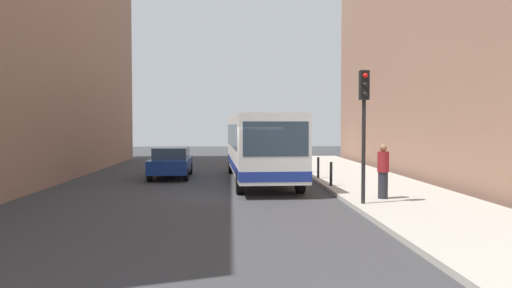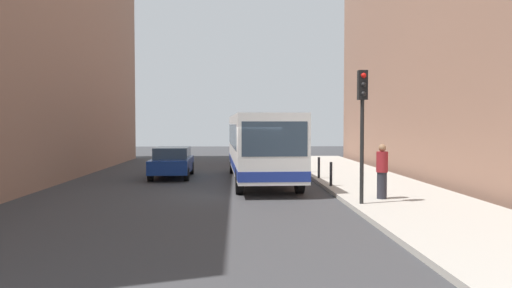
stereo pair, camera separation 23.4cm
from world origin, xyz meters
TOP-DOWN VIEW (x-y plane):
  - ground_plane at (0.00, 0.00)m, footprint 80.00×80.00m
  - sidewalk at (5.40, 0.00)m, footprint 4.40×40.00m
  - building_right at (11.50, 4.00)m, footprint 7.00×32.00m
  - bus at (0.77, 4.44)m, footprint 2.96×11.11m
  - car_beside_bus at (-3.44, 6.23)m, footprint 1.93×4.43m
  - car_behind_bus at (1.16, 14.87)m, footprint 2.00×4.47m
  - traffic_light at (3.55, -2.90)m, footprint 0.28×0.33m
  - bollard_near at (3.45, 1.52)m, footprint 0.11×0.11m
  - bollard_mid at (3.45, 4.40)m, footprint 0.11×0.11m
  - bollard_far at (3.45, 7.27)m, footprint 0.11×0.11m
  - pedestrian_near_signal at (4.47, -1.91)m, footprint 0.38×0.38m

SIDE VIEW (x-z plane):
  - ground_plane at x=0.00m, z-range 0.00..0.00m
  - sidewalk at x=5.40m, z-range 0.00..0.15m
  - bollard_near at x=3.45m, z-range 0.15..1.10m
  - bollard_mid at x=3.45m, z-range 0.15..1.10m
  - bollard_far at x=3.45m, z-range 0.15..1.10m
  - car_beside_bus at x=-3.44m, z-range 0.04..1.52m
  - car_behind_bus at x=1.16m, z-range 0.04..1.52m
  - pedestrian_near_signal at x=4.47m, z-range 0.15..1.95m
  - bus at x=0.77m, z-range 0.23..3.23m
  - traffic_light at x=3.55m, z-range 0.96..5.06m
  - building_right at x=11.50m, z-range 0.00..14.48m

